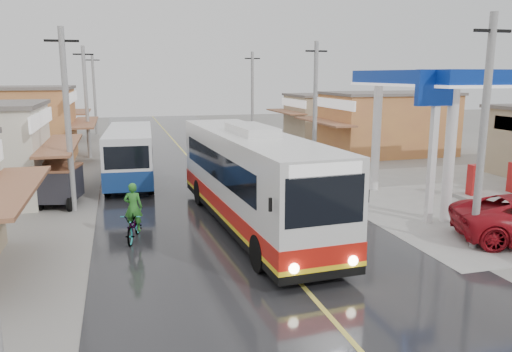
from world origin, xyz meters
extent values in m
plane|color=slate|center=(0.00, 0.00, 0.00)|extent=(120.00, 120.00, 0.00)
cube|color=black|center=(0.00, 15.00, 0.01)|extent=(12.00, 90.00, 0.02)
cube|color=#D8CC4C|center=(0.00, 15.00, 0.02)|extent=(0.15, 90.00, 0.01)
cube|color=gray|center=(13.00, 6.00, 0.01)|extent=(16.00, 16.00, 0.03)
cube|color=navy|center=(13.00, 6.00, 5.85)|extent=(12.00, 8.00, 0.70)
cube|color=white|center=(13.00, 6.00, 5.55)|extent=(12.10, 8.10, 0.12)
cylinder|color=white|center=(8.00, 9.00, 2.75)|extent=(0.44, 0.44, 5.50)
cylinder|color=white|center=(8.00, 3.00, 2.75)|extent=(0.44, 0.44, 5.50)
cube|color=gray|center=(13.00, 6.00, 0.10)|extent=(4.00, 1.20, 0.20)
cube|color=#B21919|center=(11.80, 6.00, 0.95)|extent=(0.60, 0.45, 1.50)
cube|color=white|center=(7.20, 3.00, 3.00)|extent=(0.25, 0.25, 6.00)
cube|color=navy|center=(7.20, 3.00, 5.50)|extent=(1.80, 0.30, 1.40)
cube|color=silver|center=(0.06, 4.42, 2.19)|extent=(3.40, 12.97, 3.16)
cube|color=black|center=(0.06, 4.42, 0.50)|extent=(3.42, 12.99, 0.32)
cube|color=red|center=(0.06, 4.42, 1.04)|extent=(3.44, 13.01, 0.59)
cube|color=yellow|center=(0.06, 4.42, 0.68)|extent=(3.45, 13.02, 0.15)
cube|color=black|center=(0.03, 4.95, 2.53)|extent=(3.29, 10.30, 1.07)
cube|color=black|center=(0.42, -1.94, 2.64)|extent=(2.38, 0.25, 1.39)
cube|color=black|center=(-0.30, 10.77, 2.64)|extent=(2.38, 0.25, 1.18)
cube|color=white|center=(0.42, -1.94, 3.50)|extent=(2.18, 0.24, 0.37)
cube|color=silver|center=(0.06, 4.42, 3.92)|extent=(1.46, 3.28, 0.32)
cylinder|color=black|center=(-0.87, -0.14, 0.61)|extent=(0.44, 1.20, 1.18)
cylinder|color=black|center=(1.50, 0.00, 0.61)|extent=(0.44, 1.20, 1.18)
cylinder|color=black|center=(-1.35, 8.41, 0.61)|extent=(0.44, 1.20, 1.18)
cylinder|color=black|center=(1.02, 8.54, 0.61)|extent=(0.44, 1.20, 1.18)
sphere|color=#FFF2CC|center=(-0.48, -2.06, 0.82)|extent=(0.32, 0.32, 0.30)
sphere|color=#FFF2CC|center=(1.34, -1.96, 0.82)|extent=(0.32, 0.32, 0.30)
cube|color=black|center=(-1.07, -1.78, 2.59)|extent=(0.08, 0.08, 0.37)
cube|color=black|center=(1.89, -1.61, 2.59)|extent=(0.08, 0.08, 0.37)
cube|color=silver|center=(-4.32, 14.56, 1.77)|extent=(2.91, 9.13, 2.50)
cube|color=navy|center=(-4.32, 14.56, 0.92)|extent=(2.96, 9.17, 1.00)
cube|color=black|center=(-4.32, 14.56, 2.12)|extent=(2.87, 7.63, 0.90)
cube|color=black|center=(-4.58, 10.12, 2.12)|extent=(2.10, 0.24, 1.10)
cylinder|color=black|center=(-5.59, 11.43, 0.52)|extent=(0.36, 1.02, 1.00)
cylinder|color=black|center=(-3.43, 11.30, 0.52)|extent=(0.36, 1.02, 1.00)
cylinder|color=black|center=(-5.22, 17.82, 0.52)|extent=(0.36, 1.02, 1.00)
cylinder|color=black|center=(-3.06, 17.69, 0.52)|extent=(0.36, 1.02, 1.00)
imported|color=black|center=(-4.52, 4.03, 0.54)|extent=(1.15, 2.16, 1.08)
imported|color=#2B7727|center=(-4.52, 3.79, 1.32)|extent=(0.73, 0.56, 1.80)
cube|color=#26262D|center=(-8.22, 12.48, 1.02)|extent=(2.11, 2.51, 1.39)
cube|color=brown|center=(-8.22, 12.48, 1.77)|extent=(2.18, 2.58, 0.11)
cylinder|color=black|center=(-8.63, 11.50, 0.32)|extent=(0.42, 0.67, 0.64)
cylinder|color=black|center=(-9.20, 12.89, 0.32)|extent=(0.42, 0.67, 0.64)
cylinder|color=black|center=(-7.26, 11.84, 0.32)|extent=(0.37, 0.64, 0.64)
cube|color=#26262D|center=(-7.57, 9.96, 1.04)|extent=(1.87, 2.45, 1.42)
cube|color=brown|center=(-7.57, 9.96, 1.81)|extent=(1.94, 2.52, 0.11)
cylinder|color=black|center=(-8.49, 9.38, 0.33)|extent=(0.34, 0.68, 0.66)
cylinder|color=black|center=(-8.15, 10.88, 0.33)|extent=(0.34, 0.68, 0.66)
cylinder|color=black|center=(-7.15, 8.86, 0.33)|extent=(0.27, 0.67, 0.66)
camera|label=1|loc=(-4.90, -14.13, 6.01)|focal=35.00mm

